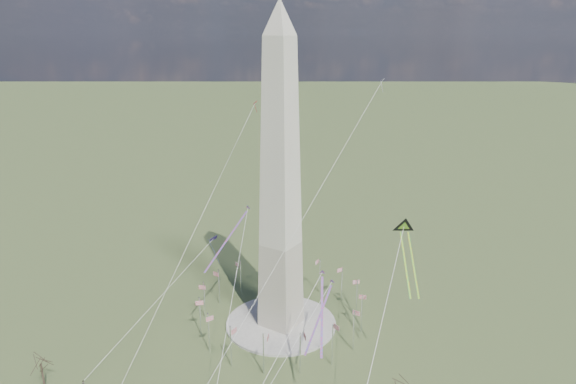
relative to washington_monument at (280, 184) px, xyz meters
The scene contains 13 objects.
ground 47.95m from the washington_monument, ahead, with size 2000.00×2000.00×0.00m, color #42552A.
plaza 47.55m from the washington_monument, ahead, with size 36.00×36.00×0.80m, color beige.
washington_monument is the anchor object (origin of this frame).
flagpole_ring 40.68m from the washington_monument, 169.63° to the right, with size 54.40×54.40×13.00m.
tree_far 80.96m from the washington_monument, 120.61° to the right, with size 6.83×6.83×11.95m.
person_west 77.32m from the washington_monument, 117.49° to the right, with size 0.88×0.69×1.82m, color gray.
kite_delta_black 38.79m from the washington_monument, 12.15° to the left, with size 14.42×19.11×16.33m.
kite_diamond_purple 35.54m from the washington_monument, behind, with size 2.54×3.71×10.90m.
kite_streamer_left 39.38m from the washington_monument, 37.65° to the right, with size 10.80×18.20×13.82m.
kite_streamer_mid 19.57m from the washington_monument, 127.47° to the right, with size 1.99×21.18×14.55m.
kite_streamer_right 38.22m from the washington_monument, 17.64° to the right, with size 3.79×20.65×14.20m.
kite_small_red 57.64m from the washington_monument, 133.44° to the left, with size 1.19×2.00×4.78m.
kite_small_white 59.15m from the washington_monument, 79.57° to the left, with size 1.26×2.09×4.87m.
Camera 1 is at (81.16, -123.42, 91.59)m, focal length 32.00 mm.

